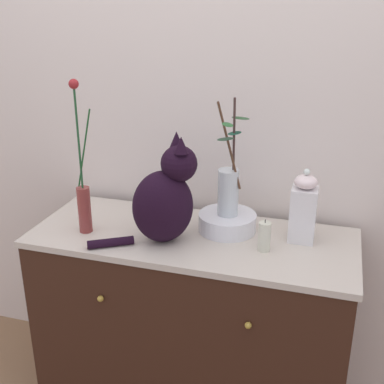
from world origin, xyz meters
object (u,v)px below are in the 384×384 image
(bowl_porcelain, at_px, (227,222))
(vase_glass_clear, at_px, (228,188))
(cat_sitting, at_px, (165,198))
(sideboard, at_px, (192,323))
(candle_pillar, at_px, (264,237))
(vase_slim_green, at_px, (83,196))
(jar_lidded_porcelain, at_px, (304,209))

(bowl_porcelain, xyz_separation_m, vase_glass_clear, (0.00, -0.00, 0.15))
(cat_sitting, bearing_deg, sideboard, 39.45)
(bowl_porcelain, height_order, candle_pillar, candle_pillar)
(cat_sitting, bearing_deg, bowl_porcelain, 36.94)
(vase_slim_green, relative_size, vase_glass_clear, 1.29)
(jar_lidded_porcelain, bearing_deg, sideboard, -168.36)
(vase_slim_green, relative_size, jar_lidded_porcelain, 2.09)
(vase_glass_clear, bearing_deg, vase_slim_green, -162.35)
(sideboard, height_order, candle_pillar, candle_pillar)
(vase_slim_green, distance_m, vase_glass_clear, 0.56)
(sideboard, bearing_deg, jar_lidded_porcelain, 11.64)
(cat_sitting, relative_size, bowl_porcelain, 1.81)
(vase_slim_green, relative_size, candle_pillar, 4.82)
(vase_slim_green, bearing_deg, candle_pillar, 3.56)
(bowl_porcelain, bearing_deg, vase_glass_clear, -59.23)
(vase_glass_clear, height_order, candle_pillar, vase_glass_clear)
(vase_glass_clear, distance_m, jar_lidded_porcelain, 0.29)
(jar_lidded_porcelain, bearing_deg, candle_pillar, -133.87)
(cat_sitting, relative_size, candle_pillar, 3.34)
(sideboard, relative_size, vase_slim_green, 2.12)
(sideboard, relative_size, cat_sitting, 3.05)
(vase_slim_green, distance_m, jar_lidded_porcelain, 0.83)
(bowl_porcelain, xyz_separation_m, candle_pillar, (0.17, -0.13, 0.02))
(cat_sitting, height_order, jar_lidded_porcelain, cat_sitting)
(sideboard, xyz_separation_m, jar_lidded_porcelain, (0.41, 0.08, 0.53))
(bowl_porcelain, bearing_deg, cat_sitting, -143.06)
(sideboard, xyz_separation_m, vase_glass_clear, (0.12, 0.08, 0.59))
(sideboard, distance_m, candle_pillar, 0.55)
(vase_slim_green, height_order, jar_lidded_porcelain, vase_slim_green)
(cat_sitting, height_order, vase_glass_clear, vase_glass_clear)
(cat_sitting, distance_m, bowl_porcelain, 0.29)
(jar_lidded_porcelain, bearing_deg, vase_glass_clear, -179.69)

